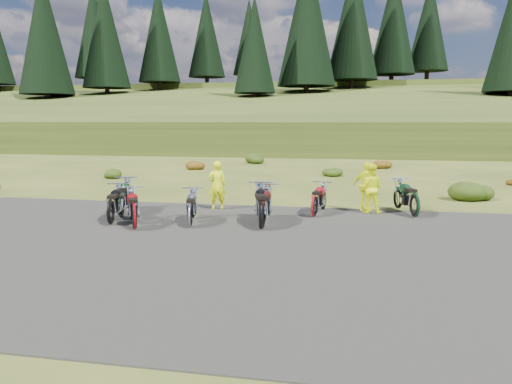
% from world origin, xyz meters
% --- Properties ---
extents(ground, '(300.00, 300.00, 0.00)m').
position_xyz_m(ground, '(0.00, 0.00, 0.00)').
color(ground, '#3D4617').
rests_on(ground, ground).
extents(gravel_pad, '(20.00, 12.00, 0.04)m').
position_xyz_m(gravel_pad, '(0.00, -2.00, 0.00)').
color(gravel_pad, black).
rests_on(gravel_pad, ground).
extents(hill_slope, '(300.00, 45.97, 9.37)m').
position_xyz_m(hill_slope, '(0.00, 50.00, 0.00)').
color(hill_slope, '#2A3D14').
rests_on(hill_slope, ground).
extents(hill_plateau, '(300.00, 90.00, 9.17)m').
position_xyz_m(hill_plateau, '(0.00, 110.00, 0.00)').
color(hill_plateau, '#2A3D14').
rests_on(hill_plateau, ground).
extents(conifer_14, '(5.28, 5.28, 14.00)m').
position_xyz_m(conifer_14, '(-51.00, 70.00, 16.55)').
color(conifer_14, black).
rests_on(conifer_14, ground).
extents(conifer_15, '(7.92, 7.92, 20.00)m').
position_xyz_m(conifer_15, '(-45.00, 76.00, 20.16)').
color(conifer_15, black).
rests_on(conifer_15, ground).
extents(conifer_16, '(7.48, 7.48, 19.00)m').
position_xyz_m(conifer_16, '(-39.00, 51.00, 15.28)').
color(conifer_16, black).
rests_on(conifer_16, ground).
extents(conifer_17, '(7.04, 7.04, 18.00)m').
position_xyz_m(conifer_17, '(-33.00, 57.00, 15.97)').
color(conifer_17, black).
rests_on(conifer_17, ground).
extents(conifer_18, '(6.60, 6.60, 17.00)m').
position_xyz_m(conifer_18, '(-27.00, 63.00, 16.66)').
color(conifer_18, black).
rests_on(conifer_18, ground).
extents(conifer_19, '(6.16, 6.16, 16.00)m').
position_xyz_m(conifer_19, '(-21.00, 69.00, 17.36)').
color(conifer_19, black).
rests_on(conifer_19, ground).
extents(conifer_20, '(5.72, 5.72, 15.00)m').
position_xyz_m(conifer_20, '(-15.00, 75.00, 17.65)').
color(conifer_20, black).
rests_on(conifer_20, ground).
extents(conifer_21, '(5.28, 5.28, 14.00)m').
position_xyz_m(conifer_21, '(-9.00, 50.00, 12.56)').
color(conifer_21, black).
rests_on(conifer_21, ground).
extents(conifer_22, '(7.92, 7.92, 20.00)m').
position_xyz_m(conifer_22, '(-3.00, 56.00, 16.77)').
color(conifer_22, black).
rests_on(conifer_22, ground).
extents(conifer_23, '(7.48, 7.48, 19.00)m').
position_xyz_m(conifer_23, '(3.00, 62.00, 17.47)').
color(conifer_23, black).
rests_on(conifer_23, ground).
extents(conifer_24, '(7.04, 7.04, 18.00)m').
position_xyz_m(conifer_24, '(9.00, 68.00, 18.16)').
color(conifer_24, black).
rests_on(conifer_24, ground).
extents(conifer_25, '(6.60, 6.60, 17.00)m').
position_xyz_m(conifer_25, '(15.00, 74.00, 18.66)').
color(conifer_25, black).
rests_on(conifer_25, ground).
extents(shrub_1, '(1.03, 1.03, 0.61)m').
position_xyz_m(shrub_1, '(-9.10, 11.30, 0.31)').
color(shrub_1, '#1C310C').
rests_on(shrub_1, ground).
extents(shrub_2, '(1.30, 1.30, 0.77)m').
position_xyz_m(shrub_2, '(-6.20, 16.60, 0.38)').
color(shrub_2, '#67300C').
rests_on(shrub_2, ground).
extents(shrub_3, '(1.56, 1.56, 0.92)m').
position_xyz_m(shrub_3, '(-3.30, 21.90, 0.46)').
color(shrub_3, '#1C310C').
rests_on(shrub_3, ground).
extents(shrub_4, '(0.77, 0.77, 0.45)m').
position_xyz_m(shrub_4, '(-0.40, 9.20, 0.23)').
color(shrub_4, '#67300C').
rests_on(shrub_4, ground).
extents(shrub_5, '(1.03, 1.03, 0.61)m').
position_xyz_m(shrub_5, '(2.50, 14.50, 0.31)').
color(shrub_5, '#1C310C').
rests_on(shrub_5, ground).
extents(shrub_6, '(1.30, 1.30, 0.77)m').
position_xyz_m(shrub_6, '(5.40, 19.80, 0.38)').
color(shrub_6, '#67300C').
rests_on(shrub_6, ground).
extents(shrub_7, '(1.56, 1.56, 0.92)m').
position_xyz_m(shrub_7, '(8.30, 7.10, 0.46)').
color(shrub_7, '#1C310C').
rests_on(shrub_7, ground).
extents(shrub_8, '(0.77, 0.77, 0.45)m').
position_xyz_m(shrub_8, '(11.20, 12.40, 0.23)').
color(shrub_8, '#67300C').
rests_on(shrub_8, ground).
extents(motorcycle_0, '(1.24, 2.23, 1.11)m').
position_xyz_m(motorcycle_0, '(-3.27, -0.11, 0.00)').
color(motorcycle_0, black).
rests_on(motorcycle_0, ground).
extents(motorcycle_1, '(1.61, 2.19, 1.10)m').
position_xyz_m(motorcycle_1, '(-2.29, -0.61, 0.00)').
color(motorcycle_1, maroon).
rests_on(motorcycle_1, ground).
extents(motorcycle_2, '(1.37, 2.39, 1.19)m').
position_xyz_m(motorcycle_2, '(-3.49, 1.00, 0.00)').
color(motorcycle_2, black).
rests_on(motorcycle_2, ground).
extents(motorcycle_3, '(1.11, 2.07, 1.03)m').
position_xyz_m(motorcycle_3, '(-0.85, 0.00, 0.00)').
color(motorcycle_3, '#9A9B9E').
rests_on(motorcycle_3, ground).
extents(motorcycle_4, '(0.91, 2.29, 1.17)m').
position_xyz_m(motorcycle_4, '(1.23, 0.18, 0.00)').
color(motorcycle_4, '#420D0B').
rests_on(motorcycle_4, ground).
extents(motorcycle_5, '(1.22, 2.45, 1.23)m').
position_xyz_m(motorcycle_5, '(1.20, 0.13, 0.00)').
color(motorcycle_5, black).
rests_on(motorcycle_5, ground).
extents(motorcycle_6, '(0.95, 2.05, 1.03)m').
position_xyz_m(motorcycle_6, '(2.53, 2.28, 0.00)').
color(motorcycle_6, maroon).
rests_on(motorcycle_6, ground).
extents(motorcycle_7, '(1.30, 2.31, 1.15)m').
position_xyz_m(motorcycle_7, '(5.66, 2.85, 0.00)').
color(motorcycle_7, black).
rests_on(motorcycle_7, ground).
extents(person_middle, '(0.72, 0.62, 1.68)m').
position_xyz_m(person_middle, '(-0.89, 3.02, 0.84)').
color(person_middle, '#D2E00B').
rests_on(person_middle, ground).
extents(person_right_a, '(0.82, 0.65, 1.65)m').
position_xyz_m(person_right_a, '(4.28, 3.31, 0.82)').
color(person_right_a, '#D2E00B').
rests_on(person_right_a, ground).
extents(person_right_b, '(1.06, 0.75, 1.68)m').
position_xyz_m(person_right_b, '(4.18, 3.72, 0.84)').
color(person_right_b, '#D2E00B').
rests_on(person_right_b, ground).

